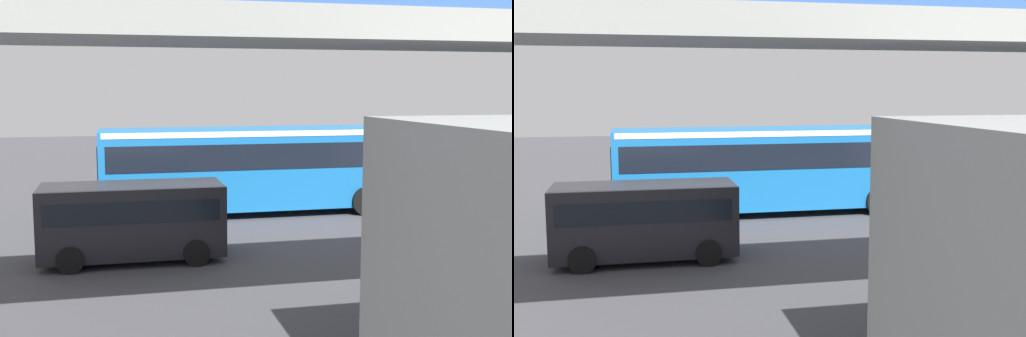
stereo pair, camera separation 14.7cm
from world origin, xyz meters
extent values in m
plane|color=#424247|center=(0.00, 0.00, 0.00)|extent=(80.00, 80.00, 0.00)
cube|color=#196BB7|center=(0.97, 0.62, 1.72)|extent=(11.50, 2.55, 2.86)
cube|color=black|center=(0.97, 0.62, 2.23)|extent=(11.04, 2.59, 0.90)
cube|color=white|center=(0.97, 0.62, 3.03)|extent=(11.27, 2.58, 0.20)
cube|color=black|center=(6.73, 0.62, 2.06)|extent=(0.04, 2.24, 1.20)
cylinder|color=black|center=(4.65, 1.89, 0.52)|extent=(1.04, 0.30, 1.04)
cylinder|color=black|center=(4.65, -0.66, 0.52)|extent=(1.04, 0.30, 1.04)
cylinder|color=black|center=(-2.71, 1.89, 0.52)|extent=(1.04, 0.30, 1.04)
cylinder|color=black|center=(-2.71, -0.66, 0.52)|extent=(1.04, 0.30, 1.04)
cube|color=black|center=(5.75, 6.20, 1.12)|extent=(4.80, 1.95, 1.86)
cube|color=black|center=(5.75, 6.20, 1.48)|extent=(4.42, 1.98, 0.56)
cylinder|color=black|center=(7.33, 7.17, 0.34)|extent=(0.68, 0.22, 0.68)
cylinder|color=black|center=(7.33, 5.22, 0.34)|extent=(0.68, 0.22, 0.68)
cylinder|color=black|center=(4.16, 7.17, 0.34)|extent=(0.68, 0.22, 0.68)
cylinder|color=black|center=(4.16, 5.22, 0.34)|extent=(0.68, 0.22, 0.68)
cylinder|color=#2D2D38|center=(-6.49, -1.45, 0.42)|extent=(0.32, 0.32, 0.85)
cylinder|color=#3F3F47|center=(-6.49, -1.45, 1.20)|extent=(0.38, 0.38, 0.70)
sphere|color=tan|center=(-6.49, -1.45, 1.68)|extent=(0.22, 0.22, 0.22)
cylinder|color=slate|center=(-2.86, -3.66, 1.40)|extent=(0.08, 0.08, 2.80)
cube|color=blue|center=(-2.86, -3.66, 2.50)|extent=(0.04, 0.60, 0.60)
cube|color=silver|center=(-8.00, -2.55, 0.00)|extent=(2.00, 0.20, 0.01)
cube|color=silver|center=(-4.00, -2.55, 0.00)|extent=(2.00, 0.20, 0.01)
cube|color=silver|center=(0.00, -2.55, 0.00)|extent=(2.00, 0.20, 0.01)
cube|color=silver|center=(4.00, -2.55, 0.00)|extent=(2.00, 0.20, 0.01)
cube|color=silver|center=(8.00, -2.55, 0.00)|extent=(2.00, 0.20, 0.01)
cube|color=gray|center=(0.00, 12.86, 5.57)|extent=(25.48, 2.60, 0.50)
camera|label=1|loc=(6.17, 23.06, 4.59)|focal=44.19mm
camera|label=2|loc=(6.03, 23.10, 4.59)|focal=44.19mm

